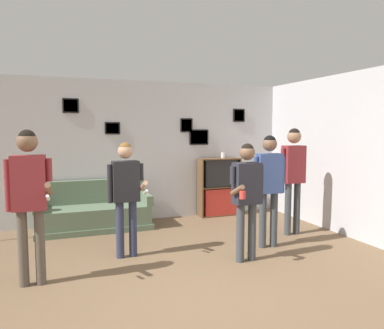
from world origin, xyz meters
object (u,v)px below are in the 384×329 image
person_watcher_holding_cup (247,190)px  person_player_foreground_left (29,190)px  person_player_foreground_center (126,188)px  bookshelf (219,187)px  couch (94,213)px  person_spectator_near_bookshelf (269,179)px  person_spectator_far_right (293,169)px  drinking_cup (223,155)px

person_watcher_holding_cup → person_player_foreground_left: bearing=176.8°
person_player_foreground_left → person_player_foreground_center: person_player_foreground_left is taller
bookshelf → couch: bearing=-175.5°
person_player_foreground_left → person_watcher_holding_cup: bearing=-3.2°
person_player_foreground_left → person_spectator_near_bookshelf: 3.28m
couch → bookshelf: (2.53, 0.20, 0.31)m
bookshelf → person_spectator_far_right: person_spectator_far_right is taller
couch → person_player_foreground_center: 1.82m
person_watcher_holding_cup → bookshelf: bearing=73.3°
person_spectator_near_bookshelf → drinking_cup: bearing=83.3°
person_player_foreground_left → couch: bearing=67.9°
person_spectator_near_bookshelf → person_spectator_far_right: bearing=31.1°
person_watcher_holding_cup → drinking_cup: size_ratio=13.54×
person_player_foreground_left → person_watcher_holding_cup: size_ratio=1.11×
person_player_foreground_left → person_spectator_far_right: person_spectator_far_right is taller
person_watcher_holding_cup → person_spectator_far_right: (1.35, 0.88, 0.15)m
person_player_foreground_left → person_spectator_far_right: size_ratio=0.99×
bookshelf → person_watcher_holding_cup: bearing=-106.7°
person_player_foreground_left → drinking_cup: size_ratio=15.09×
person_watcher_holding_cup → person_spectator_far_right: 1.62m
drinking_cup → person_watcher_holding_cup: bearing=-108.3°
person_spectator_far_right → person_player_foreground_left: bearing=-169.8°
person_player_foreground_center → person_spectator_far_right: (2.84, 0.15, 0.14)m
person_player_foreground_left → person_watcher_holding_cup: 2.68m
bookshelf → person_watcher_holding_cup: size_ratio=0.74×
couch → person_player_foreground_left: (-0.91, -2.24, 0.82)m
person_watcher_holding_cup → drinking_cup: bearing=71.7°
person_player_foreground_left → drinking_cup: bearing=34.6°
person_player_foreground_center → drinking_cup: 3.00m
bookshelf → person_player_foreground_center: (-2.26, -1.86, 0.39)m
bookshelf → drinking_cup: (0.08, 0.00, 0.65)m
couch → person_player_foreground_left: size_ratio=1.11×
person_player_foreground_left → person_spectator_near_bookshelf: bearing=4.8°
bookshelf → person_player_foreground_center: size_ratio=0.74×
couch → person_player_foreground_left: bearing=-112.1°
person_watcher_holding_cup → couch: bearing=126.4°
couch → person_spectator_far_right: bearing=-25.9°
person_watcher_holding_cup → drinking_cup: (0.86, 2.58, 0.28)m
person_player_foreground_center → person_player_foreground_left: bearing=-154.2°
person_player_foreground_center → drinking_cup: size_ratio=13.61×
bookshelf → person_player_foreground_left: 4.25m
person_player_foreground_center → person_watcher_holding_cup: (1.48, -0.72, -0.01)m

